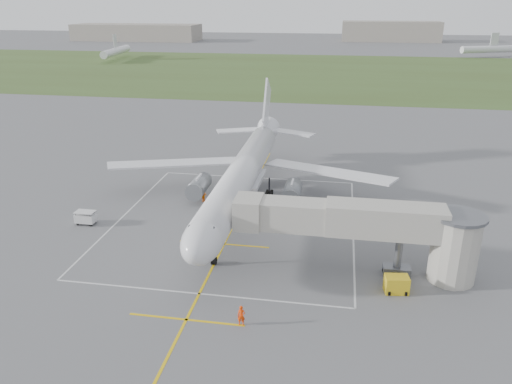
% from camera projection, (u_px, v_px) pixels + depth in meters
% --- Properties ---
extents(ground, '(700.00, 700.00, 0.00)m').
position_uv_depth(ground, '(242.00, 209.00, 63.81)').
color(ground, '#5E5E60').
rests_on(ground, ground).
extents(grass_strip, '(700.00, 120.00, 0.02)m').
position_uv_depth(grass_strip, '(310.00, 72.00, 183.28)').
color(grass_strip, '#3E5123').
rests_on(grass_strip, ground).
extents(apron_markings, '(28.20, 60.00, 0.01)m').
position_uv_depth(apron_markings, '(232.00, 228.00, 58.46)').
color(apron_markings, yellow).
rests_on(apron_markings, ground).
extents(airliner, '(38.93, 46.75, 13.52)m').
position_uv_depth(airliner, '(243.00, 174.00, 62.91)').
color(airliner, silver).
rests_on(airliner, ground).
extents(jet_bridge, '(23.40, 5.00, 7.20)m').
position_uv_depth(jet_bridge, '(376.00, 229.00, 47.23)').
color(jet_bridge, '#AFA99E').
rests_on(jet_bridge, ground).
extents(gpu_unit, '(2.29, 1.75, 1.60)m').
position_uv_depth(gpu_unit, '(397.00, 284.00, 45.43)').
color(gpu_unit, yellow).
rests_on(gpu_unit, ground).
extents(baggage_cart, '(2.32, 1.41, 1.61)m').
position_uv_depth(baggage_cart, '(86.00, 218.00, 59.23)').
color(baggage_cart, silver).
rests_on(baggage_cart, ground).
extents(ramp_worker_nose, '(0.66, 0.45, 1.77)m').
position_uv_depth(ramp_worker_nose, '(241.00, 316.00, 40.78)').
color(ramp_worker_nose, '#F23A07').
rests_on(ramp_worker_nose, ground).
extents(ramp_worker_wing, '(1.15, 1.13, 1.87)m').
position_uv_depth(ramp_worker_wing, '(204.00, 195.00, 65.73)').
color(ramp_worker_wing, orange).
rests_on(ramp_worker_wing, ground).
extents(distant_hangars, '(345.00, 49.00, 12.00)m').
position_uv_depth(distant_hangars, '(299.00, 33.00, 308.19)').
color(distant_hangars, gray).
rests_on(distant_hangars, ground).
extents(distant_aircraft, '(185.13, 62.20, 8.85)m').
position_uv_depth(distant_aircraft, '(309.00, 50.00, 223.86)').
color(distant_aircraft, silver).
rests_on(distant_aircraft, ground).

